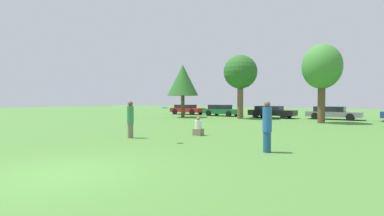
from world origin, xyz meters
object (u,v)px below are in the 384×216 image
(person_catcher, at_px, (267,127))
(tree_1, at_px, (240,73))
(tree_0, at_px, (183,80))
(parked_car_red, at_px, (187,109))
(parked_car_grey, at_px, (332,113))
(tree_2, at_px, (322,68))
(parked_car_green, at_px, (222,110))
(bystander_sitting, at_px, (198,128))
(frisbee, at_px, (164,108))
(parked_car_black, at_px, (271,111))
(person_thrower, at_px, (130,119))

(person_catcher, relative_size, tree_1, 0.29)
(person_catcher, bearing_deg, tree_0, -45.76)
(parked_car_red, distance_m, parked_car_grey, 15.99)
(tree_2, bearing_deg, person_catcher, -88.64)
(tree_1, relative_size, parked_car_green, 1.47)
(tree_0, height_order, tree_2, tree_2)
(parked_car_green, distance_m, parked_car_grey, 10.98)
(tree_2, distance_m, parked_car_red, 16.98)
(bystander_sitting, bearing_deg, tree_2, 70.42)
(frisbee, distance_m, bystander_sitting, 3.14)
(bystander_sitting, height_order, parked_car_grey, parked_car_grey)
(tree_1, distance_m, parked_car_black, 5.12)
(tree_1, relative_size, parked_car_grey, 1.30)
(person_thrower, bearing_deg, parked_car_green, 104.91)
(parked_car_grey, bearing_deg, frisbee, -99.59)
(person_catcher, xyz_separation_m, parked_car_green, (-11.10, 18.73, -0.26))
(bystander_sitting, bearing_deg, parked_car_green, 112.60)
(frisbee, xyz_separation_m, parked_car_grey, (4.21, 19.43, -0.86))
(frisbee, distance_m, tree_1, 16.47)
(tree_2, xyz_separation_m, parked_car_grey, (0.21, 4.97, -3.64))
(parked_car_black, bearing_deg, tree_1, -124.65)
(tree_2, height_order, parked_car_black, tree_2)
(person_thrower, relative_size, parked_car_black, 0.39)
(tree_0, relative_size, parked_car_black, 1.18)
(person_catcher, distance_m, parked_car_black, 19.29)
(bystander_sitting, relative_size, parked_car_black, 0.21)
(tree_0, height_order, parked_car_red, tree_0)
(person_catcher, relative_size, parked_car_green, 0.43)
(person_catcher, height_order, parked_car_black, person_catcher)
(frisbee, relative_size, parked_car_black, 0.06)
(person_catcher, height_order, tree_0, tree_0)
(person_thrower, bearing_deg, parked_car_black, 87.84)
(parked_car_red, bearing_deg, parked_car_green, -4.64)
(parked_car_black, distance_m, parked_car_grey, 5.42)
(frisbee, bearing_deg, tree_2, 74.57)
(tree_2, bearing_deg, parked_car_red, 162.05)
(frisbee, bearing_deg, parked_car_black, 93.57)
(parked_car_red, height_order, parked_car_green, parked_car_green)
(tree_0, xyz_separation_m, tree_2, (13.03, -0.19, 0.51))
(person_thrower, height_order, parked_car_black, person_thrower)
(frisbee, relative_size, parked_car_red, 0.07)
(tree_1, xyz_separation_m, parked_car_grey, (7.51, 3.55, -3.71))
(frisbee, xyz_separation_m, parked_car_red, (-11.79, 19.57, -0.84))
(parked_car_grey, bearing_deg, bystander_sitting, -102.03)
(tree_1, bearing_deg, bystander_sitting, -76.15)
(tree_0, xyz_separation_m, parked_car_black, (7.87, 4.04, -3.13))
(tree_2, relative_size, parked_car_grey, 1.32)
(frisbee, bearing_deg, tree_1, 101.73)
(person_thrower, bearing_deg, person_catcher, 0.00)
(bystander_sitting, distance_m, parked_car_black, 15.79)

